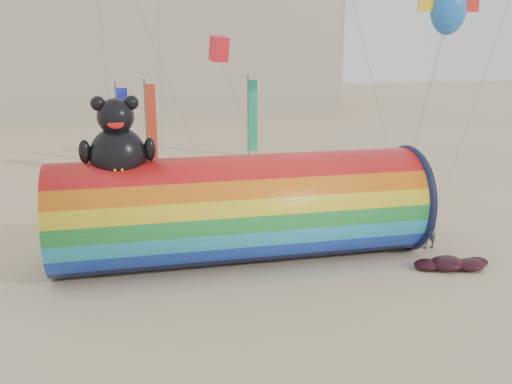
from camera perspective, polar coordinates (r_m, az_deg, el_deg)
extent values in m
plane|color=#CCB58C|center=(18.22, -0.47, -8.60)|extent=(160.00, 160.00, 0.00)
cube|color=#B7AD99|center=(62.93, -21.60, 16.39)|extent=(60.00, 15.00, 20.00)
cube|color=#28303D|center=(55.48, -22.77, 17.14)|extent=(59.50, 0.12, 17.00)
cylinder|color=red|center=(19.15, -1.46, -1.66)|extent=(12.39, 3.61, 3.61)
torus|color=#0F1438|center=(21.17, 14.85, -0.54)|extent=(0.25, 3.79, 3.79)
cylinder|color=black|center=(21.24, 15.19, -0.52)|extent=(0.06, 3.58, 3.58)
ellipsoid|color=black|center=(18.33, -13.63, 3.49)|extent=(1.77, 1.58, 1.86)
ellipsoid|color=#FFF71A|center=(17.79, -13.62, 2.81)|extent=(0.91, 0.40, 0.80)
sphere|color=black|center=(18.13, -13.87, 7.32)|extent=(1.14, 1.14, 1.14)
sphere|color=black|center=(18.10, -15.54, 8.52)|extent=(0.45, 0.45, 0.45)
sphere|color=black|center=(18.09, -12.37, 8.71)|extent=(0.45, 0.45, 0.45)
ellipsoid|color=red|center=(17.69, -13.85, 6.64)|extent=(0.50, 0.18, 0.32)
ellipsoid|color=black|center=(18.23, -16.76, 3.87)|extent=(0.37, 0.37, 0.74)
ellipsoid|color=black|center=(18.20, -10.58, 4.24)|extent=(0.37, 0.37, 0.74)
imported|color=#4F5255|center=(21.37, 16.99, -3.43)|extent=(0.59, 0.40, 1.56)
ellipsoid|color=#3C0A15|center=(19.82, 18.54, -6.79)|extent=(1.17, 0.99, 0.41)
ellipsoid|color=#3C0A15|center=(20.04, 20.55, -6.83)|extent=(0.99, 0.84, 0.34)
ellipsoid|color=#3C0A15|center=(19.66, 16.80, -6.97)|extent=(0.91, 0.77, 0.32)
ellipsoid|color=#3C0A15|center=(20.31, 18.67, -6.48)|extent=(0.78, 0.66, 0.27)
ellipsoid|color=#3C0A15|center=(20.55, 21.26, -6.49)|extent=(0.73, 0.62, 0.25)
cylinder|color=#59595E|center=(31.04, -13.62, 5.84)|extent=(0.10, 0.10, 5.20)
cube|color=#1B25CD|center=(31.03, -13.05, 5.96)|extent=(0.56, 0.06, 4.50)
cylinder|color=#59595E|center=(33.36, -10.93, 6.59)|extent=(0.10, 0.10, 5.20)
cube|color=red|center=(33.37, -10.39, 6.71)|extent=(0.56, 0.06, 4.50)
cylinder|color=#59595E|center=(36.42, -0.79, 7.54)|extent=(0.10, 0.10, 5.20)
cube|color=#179B68|center=(36.48, -0.31, 7.63)|extent=(0.56, 0.06, 4.50)
ellipsoid|color=blue|center=(22.17, 18.69, 16.90)|extent=(1.31, 1.02, 1.75)
cube|color=red|center=(27.27, -3.72, 14.10)|extent=(0.70, 0.70, 1.12)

